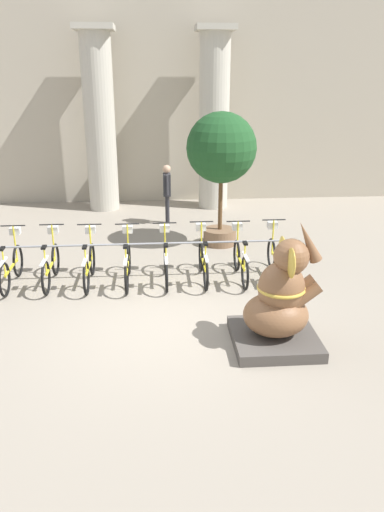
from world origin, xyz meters
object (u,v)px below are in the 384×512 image
(bicycle_4, at_px, (128,263))
(bicycle_8, at_px, (277,258))
(bicycle_2, at_px, (51,264))
(bicycle_3, at_px, (89,264))
(bicycle_6, at_px, (203,260))
(person_pedestrian, at_px, (167,189))
(bicycle_5, at_px, (166,262))
(elephant_statue, at_px, (280,304))
(potted_tree, at_px, (221,153))
(bicycle_1, at_px, (12,265))
(bicycle_7, at_px, (240,260))

(bicycle_4, bearing_deg, bicycle_8, 1.37)
(bicycle_2, bearing_deg, bicycle_4, -2.70)
(bicycle_2, height_order, bicycle_8, same)
(bicycle_3, relative_size, bicycle_8, 1.00)
(bicycle_6, distance_m, person_pedestrian, 4.08)
(bicycle_2, bearing_deg, bicycle_5, -1.45)
(bicycle_6, bearing_deg, bicycle_2, 179.53)
(bicycle_4, xyz_separation_m, bicycle_8, (3.00, 0.07, 0.00))
(elephant_statue, height_order, person_pedestrian, elephant_statue)
(bicycle_3, height_order, potted_tree, potted_tree)
(bicycle_5, distance_m, potted_tree, 3.14)
(bicycle_1, xyz_separation_m, person_pedestrian, (3.15, 4.00, 0.55))
(bicycle_8, bearing_deg, person_pedestrian, 117.83)
(person_pedestrian, bearing_deg, bicycle_2, -121.11)
(bicycle_2, relative_size, bicycle_6, 1.00)
(bicycle_6, bearing_deg, bicycle_8, 0.97)
(bicycle_2, bearing_deg, bicycle_3, -3.40)
(bicycle_4, height_order, bicycle_5, same)
(potted_tree, bearing_deg, bicycle_4, -133.81)
(bicycle_5, bearing_deg, bicycle_8, 1.47)
(bicycle_3, distance_m, bicycle_6, 2.25)
(bicycle_6, distance_m, bicycle_8, 1.50)
(bicycle_6, bearing_deg, bicycle_3, -179.49)
(bicycle_3, xyz_separation_m, bicycle_5, (1.50, -0.01, 0.00))
(bicycle_6, xyz_separation_m, potted_tree, (0.61, 2.16, 1.79))
(bicycle_4, relative_size, bicycle_8, 1.00)
(person_pedestrian, relative_size, potted_tree, 0.52)
(bicycle_4, relative_size, bicycle_7, 1.00)
(bicycle_2, bearing_deg, bicycle_6, -0.47)
(bicycle_8, xyz_separation_m, elephant_statue, (-0.60, -2.64, 0.26))
(bicycle_6, height_order, bicycle_8, same)
(bicycle_5, distance_m, person_pedestrian, 4.07)
(bicycle_1, xyz_separation_m, bicycle_3, (1.50, -0.02, 0.00))
(bicycle_6, bearing_deg, person_pedestrian, 98.52)
(elephant_statue, bearing_deg, bicycle_4, 133.06)
(potted_tree, bearing_deg, bicycle_6, -105.88)
(elephant_statue, bearing_deg, bicycle_3, 140.52)
(elephant_statue, xyz_separation_m, person_pedestrian, (-1.50, 6.61, 0.29))
(bicycle_1, xyz_separation_m, bicycle_7, (4.50, -0.03, 0.00))
(bicycle_3, bearing_deg, bicycle_6, 0.51)
(bicycle_3, bearing_deg, bicycle_8, 0.69)
(bicycle_2, bearing_deg, potted_tree, 30.54)
(bicycle_5, distance_m, bicycle_7, 1.50)
(bicycle_2, xyz_separation_m, bicycle_6, (3.00, -0.02, 0.00))
(bicycle_6, height_order, person_pedestrian, person_pedestrian)
(bicycle_4, xyz_separation_m, bicycle_5, (0.75, 0.01, 0.00))
(bicycle_2, xyz_separation_m, bicycle_4, (1.50, -0.07, 0.00))
(bicycle_1, xyz_separation_m, bicycle_2, (0.75, 0.02, 0.00))
(bicycle_5, distance_m, bicycle_6, 0.75)
(person_pedestrian, distance_m, potted_tree, 2.53)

